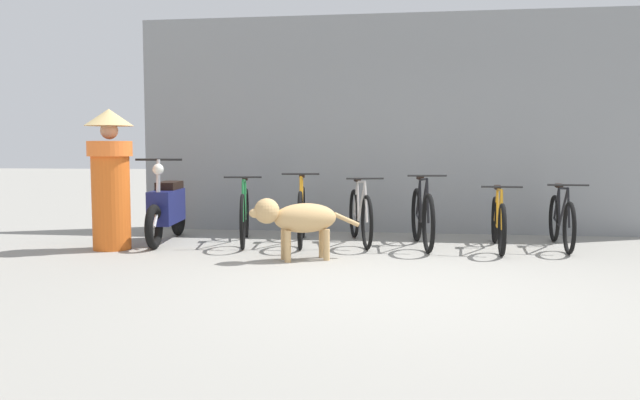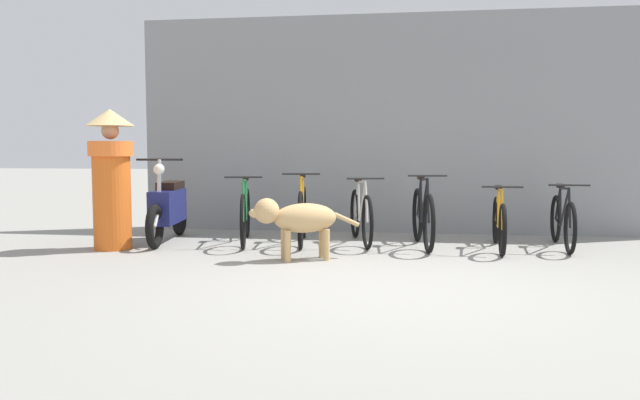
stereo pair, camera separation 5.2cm
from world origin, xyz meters
TOP-DOWN VIEW (x-y plane):
  - ground_plane at (0.00, 0.00)m, footprint 60.00×60.00m
  - shop_wall_back at (0.00, 3.62)m, footprint 7.58×0.20m
  - bicycle_0 at (-1.93, 2.27)m, footprint 0.51×1.72m
  - bicycle_1 at (-1.20, 2.33)m, footprint 0.46×1.68m
  - bicycle_2 at (-0.46, 2.45)m, footprint 0.52×1.65m
  - bicycle_3 at (0.32, 2.26)m, footprint 0.46×1.64m
  - bicycle_4 at (1.23, 2.20)m, footprint 0.46×1.63m
  - bicycle_5 at (2.01, 2.42)m, footprint 0.46×1.61m
  - motorcycle at (-2.96, 2.23)m, footprint 0.58×1.75m
  - stray_dog at (-1.05, 1.12)m, footprint 1.17×0.64m
  - person_in_robes at (-3.39, 1.56)m, footprint 0.81×0.81m

SIDE VIEW (x-z plane):
  - ground_plane at x=0.00m, z-range 0.00..0.00m
  - bicycle_4 at x=1.23m, z-range -0.07..0.72m
  - bicycle_5 at x=2.01m, z-range -0.07..0.73m
  - bicycle_2 at x=-0.46m, z-range -0.08..0.79m
  - bicycle_0 at x=-1.93m, z-range -0.08..0.80m
  - bicycle_3 at x=0.32m, z-range -0.08..0.82m
  - bicycle_1 at x=-1.20m, z-range -0.08..0.83m
  - motorcycle at x=-2.96m, z-range -0.11..0.98m
  - stray_dog at x=-1.05m, z-range 0.12..0.80m
  - person_in_robes at x=-3.39m, z-range 0.06..1.75m
  - shop_wall_back at x=0.00m, z-range 0.00..3.12m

